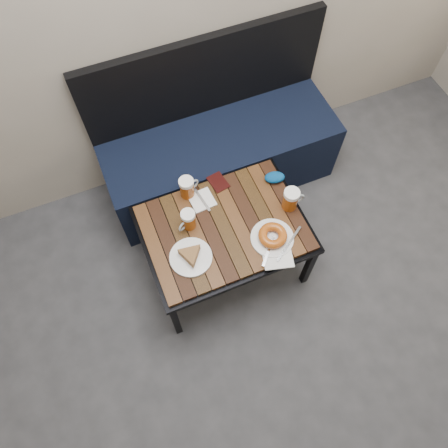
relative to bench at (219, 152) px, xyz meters
name	(u,v)px	position (x,y,z in m)	size (l,w,h in m)	color
room_shell	(400,189)	(-0.13, -1.26, 1.48)	(4.00, 4.00, 4.00)	gray
bench	(219,152)	(0.00, 0.00, 0.00)	(1.40, 0.50, 0.95)	black
cafe_table	(224,231)	(-0.21, -0.59, 0.16)	(0.84, 0.62, 0.47)	black
beer_mug_left	(188,220)	(-0.37, -0.52, 0.26)	(0.11, 0.09, 0.12)	#8C3D0B
beer_mug_centre	(187,187)	(-0.31, -0.34, 0.26)	(0.12, 0.10, 0.13)	#8C3D0B
beer_mug_right	(291,199)	(0.15, -0.61, 0.27)	(0.12, 0.09, 0.13)	#8C3D0B
plate_pie	(191,256)	(-0.43, -0.69, 0.22)	(0.21, 0.21, 0.06)	white
plate_bagel	(273,237)	(-0.02, -0.75, 0.22)	(0.27, 0.24, 0.06)	white
napkin_left	(202,200)	(-0.26, -0.40, 0.20)	(0.13, 0.16, 0.01)	white
napkin_right	(278,257)	(-0.03, -0.85, 0.20)	(0.17, 0.16, 0.01)	white
passport_navy	(183,261)	(-0.47, -0.69, 0.20)	(0.08, 0.11, 0.01)	black
passport_burgundy	(218,182)	(-0.14, -0.33, 0.20)	(0.08, 0.12, 0.01)	black
knit_pouch	(275,177)	(0.15, -0.43, 0.22)	(0.11, 0.07, 0.05)	navy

